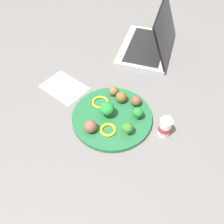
{
  "coord_description": "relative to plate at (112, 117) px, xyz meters",
  "views": [
    {
      "loc": [
        0.28,
        -0.43,
        0.65
      ],
      "look_at": [
        0.0,
        0.0,
        0.04
      ],
      "focal_mm": 37.54,
      "sensor_mm": 36.0,
      "label": 1
    }
  ],
  "objects": [
    {
      "name": "ground_plane",
      "position": [
        0.0,
        0.0,
        -0.01
      ],
      "size": [
        4.0,
        4.0,
        0.0
      ],
      "primitive_type": "plane",
      "color": "slate"
    },
    {
      "name": "plate",
      "position": [
        0.0,
        0.0,
        0.0
      ],
      "size": [
        0.28,
        0.28,
        0.02
      ],
      "primitive_type": "cylinder",
      "color": "#236638",
      "rests_on": "ground_plane"
    },
    {
      "name": "broccoli_floret_back_left",
      "position": [
        0.08,
        0.04,
        0.04
      ],
      "size": [
        0.04,
        0.04,
        0.04
      ],
      "color": "#9CC27D",
      "rests_on": "plate"
    },
    {
      "name": "broccoli_floret_mid_right",
      "position": [
        -0.02,
        -0.01,
        0.04
      ],
      "size": [
        0.05,
        0.05,
        0.06
      ],
      "color": "#9ECB82",
      "rests_on": "plate"
    },
    {
      "name": "broccoli_floret_center",
      "position": [
        0.08,
        -0.03,
        0.04
      ],
      "size": [
        0.04,
        0.04,
        0.05
      ],
      "color": "#8CCC79",
      "rests_on": "plate"
    },
    {
      "name": "meatball_front_left",
      "position": [
        -0.01,
        0.08,
        0.03
      ],
      "size": [
        0.04,
        0.04,
        0.04
      ],
      "primitive_type": "sphere",
      "color": "brown",
      "rests_on": "plate"
    },
    {
      "name": "meatball_mid_left",
      "position": [
        -0.02,
        -0.09,
        0.03
      ],
      "size": [
        0.04,
        0.04,
        0.04
      ],
      "primitive_type": "sphere",
      "color": "brown",
      "rests_on": "plate"
    },
    {
      "name": "meatball_mid_right",
      "position": [
        -0.05,
        0.09,
        0.03
      ],
      "size": [
        0.04,
        0.04,
        0.04
      ],
      "primitive_type": "sphere",
      "color": "brown",
      "rests_on": "plate"
    },
    {
      "name": "meatball_back_right",
      "position": [
        0.04,
        0.09,
        0.03
      ],
      "size": [
        0.04,
        0.04,
        0.04
      ],
      "primitive_type": "sphere",
      "color": "brown",
      "rests_on": "plate"
    },
    {
      "name": "pepper_ring_near_rim",
      "position": [
        -0.07,
        0.03,
        0.01
      ],
      "size": [
        0.07,
        0.07,
        0.01
      ],
      "primitive_type": "torus",
      "rotation": [
        0.0,
        0.0,
        4.43
      ],
      "color": "yellow",
      "rests_on": "plate"
    },
    {
      "name": "pepper_ring_mid_left",
      "position": [
        0.02,
        -0.06,
        0.01
      ],
      "size": [
        0.07,
        0.07,
        0.01
      ],
      "primitive_type": "torus",
      "rotation": [
        0.0,
        0.0,
        1.24
      ],
      "color": "yellow",
      "rests_on": "plate"
    },
    {
      "name": "napkin",
      "position": [
        -0.24,
        0.03,
        -0.01
      ],
      "size": [
        0.18,
        0.14,
        0.01
      ],
      "primitive_type": "cube",
      "rotation": [
        0.0,
        0.0,
        -0.11
      ],
      "color": "white",
      "rests_on": "ground_plane"
    },
    {
      "name": "fork",
      "position": [
        -0.23,
        0.04,
        -0.0
      ],
      "size": [
        0.12,
        0.02,
        0.01
      ],
      "color": "silver",
      "rests_on": "napkin"
    },
    {
      "name": "knife",
      "position": [
        -0.24,
        0.01,
        -0.0
      ],
      "size": [
        0.15,
        0.03,
        0.01
      ],
      "color": "white",
      "rests_on": "napkin"
    },
    {
      "name": "yogurt_bottle",
      "position": [
        0.18,
        0.04,
        0.03
      ],
      "size": [
        0.04,
        0.04,
        0.08
      ],
      "color": "white",
      "rests_on": "ground_plane"
    },
    {
      "name": "laptop",
      "position": [
        -0.07,
        0.44,
        0.03
      ],
      "size": [
        0.3,
        0.37,
        0.2
      ],
      "color": "#B5B5B5",
      "rests_on": "ground_plane"
    }
  ]
}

